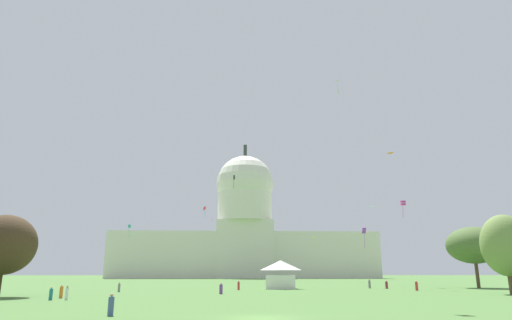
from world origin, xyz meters
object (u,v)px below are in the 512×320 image
object	(u,v)px
event_tent	(281,275)
tree_west_mid	(4,245)
person_teal_edge_east	(51,294)
kite_magenta_low	(403,203)
kite_yellow_low	(313,238)
kite_gold_mid	(147,226)
kite_black_mid	(234,179)
kite_lime_high	(338,84)
tree_east_near	(506,245)
person_red_deep_crowd	(417,286)
kite_orange_mid	(391,156)
kite_red_mid	(205,209)
kite_turquoise_low	(129,226)
person_grey_near_tent	(119,288)
kite_green_low	(371,208)
person_orange_back_left	(61,292)
person_denim_aisle_center	(111,306)
person_purple_front_right	(221,289)
capitol_building	(245,231)
person_white_edge_west	(67,293)
person_red_mid_center	(239,286)
tree_east_far	(474,245)
kite_violet_low	(364,232)
person_olive_mid_left	(267,284)
person_maroon_near_tree_west	(387,285)
kite_pink_mid	(212,219)
person_grey_lawn_far_left	(370,284)

from	to	relation	value
event_tent	tree_west_mid	bearing A→B (deg)	-137.60
person_teal_edge_east	kite_magenta_low	size ratio (longest dim) A/B	0.38
kite_yellow_low	kite_gold_mid	distance (m)	70.11
kite_black_mid	kite_lime_high	distance (m)	49.38
tree_east_near	kite_black_mid	world-z (taller)	kite_black_mid
tree_west_mid	person_red_deep_crowd	size ratio (longest dim) A/B	6.13
kite_magenta_low	kite_orange_mid	world-z (taller)	kite_orange_mid
kite_red_mid	kite_turquoise_low	distance (m)	29.62
person_grey_near_tent	kite_green_low	size ratio (longest dim) A/B	1.03
person_orange_back_left	kite_black_mid	world-z (taller)	kite_black_mid
kite_turquoise_low	kite_green_low	distance (m)	81.29
person_teal_edge_east	kite_turquoise_low	distance (m)	96.21
person_denim_aisle_center	kite_gold_mid	size ratio (longest dim) A/B	1.18
person_teal_edge_east	person_purple_front_right	bearing A→B (deg)	3.87
capitol_building	person_grey_near_tent	world-z (taller)	capitol_building
person_purple_front_right	person_teal_edge_east	bearing A→B (deg)	-40.24
kite_gold_mid	kite_lime_high	bearing A→B (deg)	61.71
kite_red_mid	kite_green_low	xyz separation A→B (m)	(41.34, -31.76, -4.09)
tree_west_mid	person_white_edge_west	distance (m)	13.00
person_red_mid_center	kite_red_mid	distance (m)	57.02
person_grey_near_tent	kite_magenta_low	xyz separation A→B (m)	(54.90, 19.77, 16.97)
tree_east_far	tree_east_near	size ratio (longest dim) A/B	1.16
kite_lime_high	tree_east_far	bearing A→B (deg)	-178.07
kite_magenta_low	tree_east_far	bearing A→B (deg)	159.96
tree_east_far	kite_black_mid	xyz separation A→B (m)	(-48.44, 49.24, 23.75)
tree_east_far	kite_violet_low	world-z (taller)	kite_violet_low
event_tent	tree_east_near	size ratio (longest dim) A/B	0.56
capitol_building	tree_east_near	xyz separation A→B (m)	(34.15, -157.48, -16.48)
kite_red_mid	person_olive_mid_left	bearing A→B (deg)	19.10
person_orange_back_left	kite_red_mid	size ratio (longest dim) A/B	0.47
tree_east_near	person_white_edge_west	xyz separation A→B (m)	(-58.26, -9.15, -6.10)
kite_turquoise_low	kite_gold_mid	bearing A→B (deg)	-83.10
kite_magenta_low	person_purple_front_right	bearing A→B (deg)	42.91
tree_west_mid	person_purple_front_right	world-z (taller)	tree_west_mid
event_tent	kite_turquoise_low	world-z (taller)	kite_turquoise_low
tree_west_mid	kite_violet_low	bearing A→B (deg)	29.59
person_olive_mid_left	kite_green_low	bearing A→B (deg)	105.12
capitol_building	kite_gold_mid	xyz separation A→B (m)	(-40.84, -40.35, -2.06)
person_maroon_near_tree_west	kite_pink_mid	size ratio (longest dim) A/B	1.02
person_grey_lawn_far_left	kite_magenta_low	size ratio (longest dim) A/B	0.44
person_grey_lawn_far_left	person_white_edge_west	bearing A→B (deg)	-31.61
person_orange_back_left	person_teal_edge_east	bearing A→B (deg)	-88.74
event_tent	kite_magenta_low	bearing A→B (deg)	24.43
person_grey_near_tent	kite_red_mid	distance (m)	63.48
kite_magenta_low	kite_turquoise_low	bearing A→B (deg)	-29.01
tree_east_far	person_red_mid_center	world-z (taller)	tree_east_far
person_grey_lawn_far_left	kite_gold_mid	world-z (taller)	kite_gold_mid
person_red_deep_crowd	kite_gold_mid	size ratio (longest dim) A/B	1.26
kite_red_mid	kite_violet_low	size ratio (longest dim) A/B	0.78
person_purple_front_right	kite_turquoise_low	size ratio (longest dim) A/B	0.38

